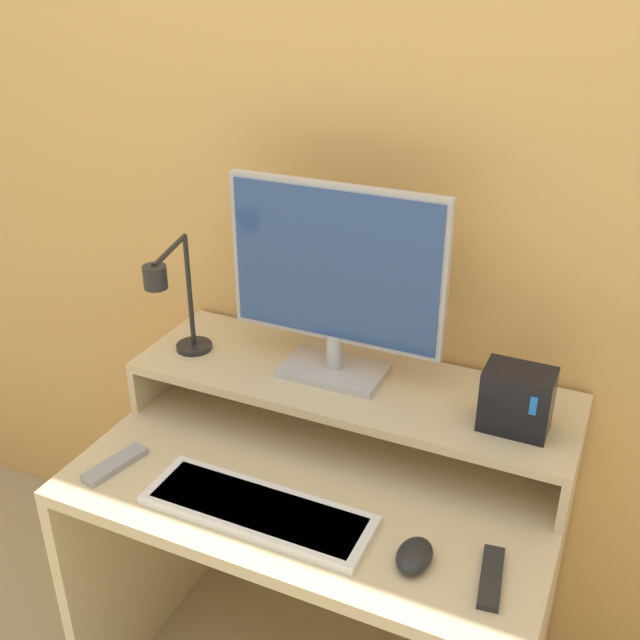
{
  "coord_description": "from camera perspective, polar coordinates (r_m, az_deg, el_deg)",
  "views": [
    {
      "loc": [
        0.55,
        -0.88,
        1.74
      ],
      "look_at": [
        -0.02,
        0.36,
        1.05
      ],
      "focal_mm": 42.0,
      "sensor_mm": 36.0,
      "label": 1
    }
  ],
  "objects": [
    {
      "name": "monitor_shelf",
      "position": [
        1.74,
        2.39,
        -5.12
      ],
      "size": [
        1.03,
        0.32,
        0.14
      ],
      "color": "beige",
      "rests_on": "desk"
    },
    {
      "name": "wall_back",
      "position": [
        1.73,
        5.2,
        10.39
      ],
      "size": [
        6.0,
        0.05,
        2.5
      ],
      "color": "#E5AD60",
      "rests_on": "ground_plane"
    },
    {
      "name": "router_dock",
      "position": [
        1.58,
        14.77,
        -5.88
      ],
      "size": [
        0.14,
        0.1,
        0.14
      ],
      "color": "black",
      "rests_on": "monitor_shelf"
    },
    {
      "name": "monitor",
      "position": [
        1.64,
        1.16,
        3.22
      ],
      "size": [
        0.5,
        0.15,
        0.45
      ],
      "color": "#BCBCC1",
      "rests_on": "monitor_shelf"
    },
    {
      "name": "remote_control",
      "position": [
        1.73,
        -15.33,
        -10.55
      ],
      "size": [
        0.08,
        0.16,
        0.02
      ],
      "color": "#99999E",
      "rests_on": "desk"
    },
    {
      "name": "remote_secondary",
      "position": [
        1.46,
        12.91,
        -18.56
      ],
      "size": [
        0.06,
        0.15,
        0.02
      ],
      "color": "black",
      "rests_on": "desk"
    },
    {
      "name": "mouse",
      "position": [
        1.47,
        7.21,
        -17.39
      ],
      "size": [
        0.07,
        0.1,
        0.03
      ],
      "color": "black",
      "rests_on": "desk"
    },
    {
      "name": "desk_lamp",
      "position": [
        1.73,
        -10.97,
        1.42
      ],
      "size": [
        0.11,
        0.25,
        0.3
      ],
      "color": "black",
      "rests_on": "monitor_shelf"
    },
    {
      "name": "keyboard",
      "position": [
        1.56,
        -4.76,
        -14.21
      ],
      "size": [
        0.48,
        0.16,
        0.02
      ],
      "color": "white",
      "rests_on": "desk"
    },
    {
      "name": "desk",
      "position": [
        1.82,
        0.1,
        -16.5
      ],
      "size": [
        1.03,
        0.66,
        0.7
      ],
      "color": "beige",
      "rests_on": "ground_plane"
    }
  ]
}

